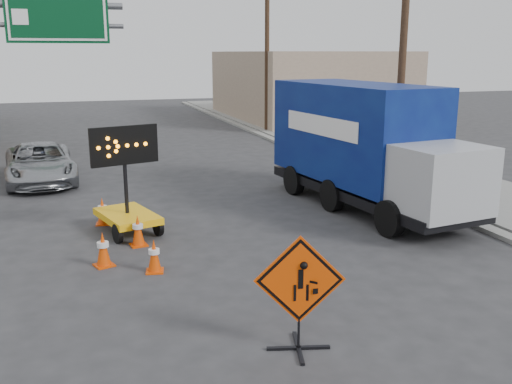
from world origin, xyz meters
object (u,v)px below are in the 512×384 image
construction_sign (299,291)px  pickup_truck (40,163)px  box_truck (365,153)px  arrow_board (127,209)px

construction_sign → pickup_truck: 14.56m
pickup_truck → box_truck: bearing=-39.8°
arrow_board → box_truck: 7.08m
construction_sign → box_truck: (5.09, 7.27, 0.67)m
box_truck → arrow_board: bearing=175.5°
construction_sign → arrow_board: arrow_board is taller
construction_sign → box_truck: size_ratio=0.24×
arrow_board → pickup_truck: bearing=92.9°
arrow_board → pickup_truck: size_ratio=0.56×
construction_sign → box_truck: box_truck is taller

